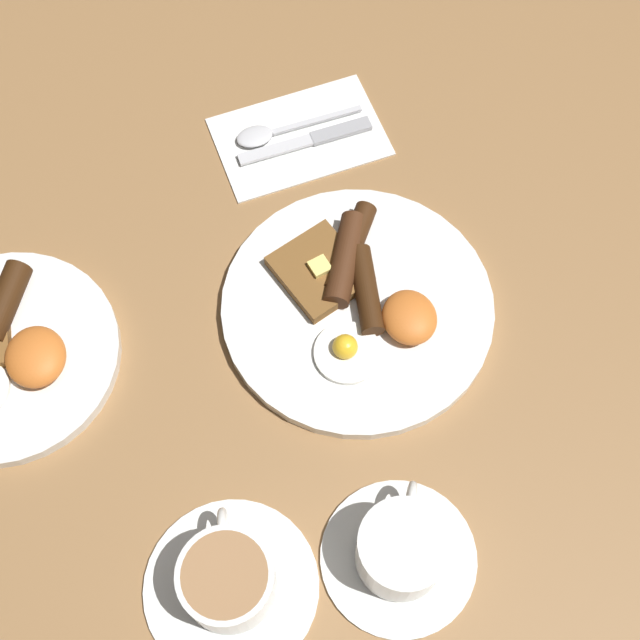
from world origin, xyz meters
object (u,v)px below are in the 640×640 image
Objects in this scene: teacup_far at (229,581)px; spoon at (269,133)px; breakfast_plate_near at (357,302)px; teacup_near at (401,551)px; breakfast_plate_far at (5,352)px; knife at (313,139)px.

spoon is at bearing -18.31° from teacup_far.
teacup_far is at bearing 141.50° from breakfast_plate_near.
teacup_far is 0.51m from spoon.
teacup_near reaches higher than teacup_far.
breakfast_plate_near is at bearing 94.91° from spoon.
teacup_near is at bearing -132.97° from breakfast_plate_far.
breakfast_plate_far reaches higher than knife.
teacup_far is 0.51m from knife.
knife is at bearing 152.38° from spoon.
teacup_near is 0.49m from knife.
knife is (0.48, -0.05, -0.02)m from teacup_near.
spoon is at bearing 8.16° from breakfast_plate_near.
breakfast_plate_near is 0.37m from breakfast_plate_far.
knife is 0.05m from spoon.
breakfast_plate_far is 1.54× the size of spoon.
spoon reaches higher than knife.
spoon is (0.24, 0.03, -0.00)m from breakfast_plate_near.
breakfast_plate_near is 1.87× the size of spoon.
knife is at bearing -3.23° from breakfast_plate_near.
breakfast_plate_far is 1.60× the size of teacup_near.
teacup_near is (-0.31, -0.33, 0.02)m from breakfast_plate_far.
knife is at bearing -5.95° from teacup_near.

